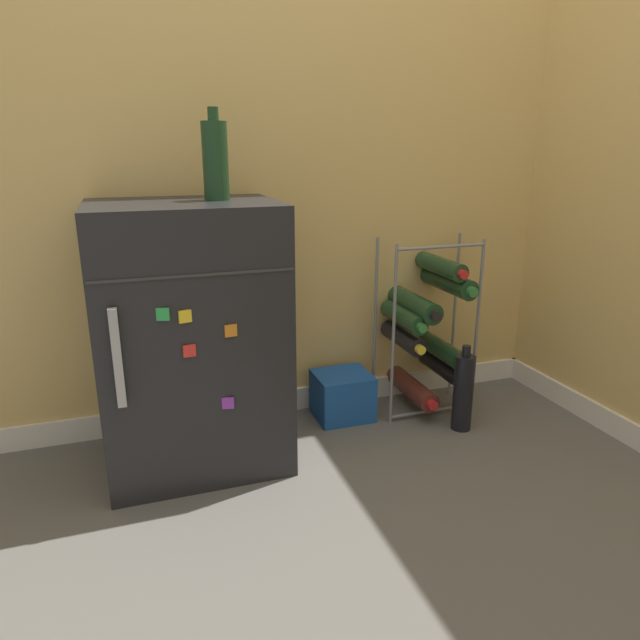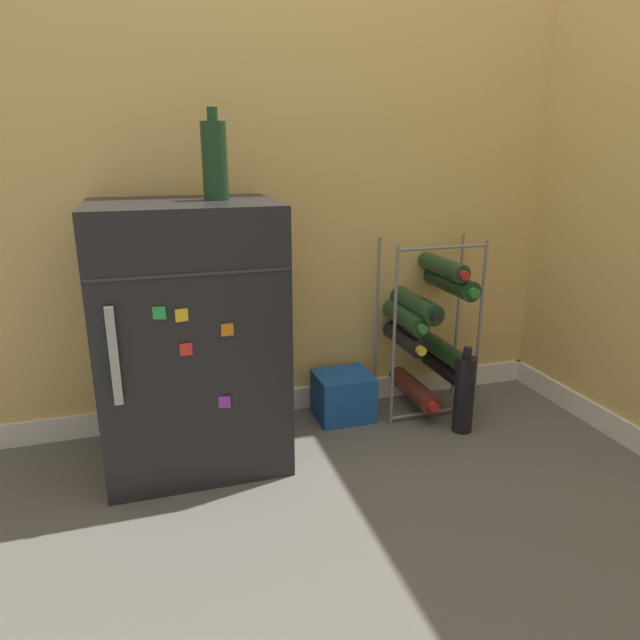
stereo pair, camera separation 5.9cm
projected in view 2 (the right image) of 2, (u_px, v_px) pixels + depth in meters
name	position (u px, v px, depth m)	size (l,w,h in m)	color
ground_plane	(387.00, 490.00, 1.78)	(14.00, 14.00, 0.00)	#56544F
wall_back	(323.00, 85.00, 2.04)	(6.87, 0.07, 2.50)	tan
mini_fridge	(191.00, 336.00, 1.86)	(0.57, 0.48, 0.87)	black
wine_rack	(428.00, 329.00, 2.24)	(0.37, 0.33, 0.70)	slate
soda_box	(343.00, 396.00, 2.24)	(0.21, 0.19, 0.18)	#194C9E
fridge_top_bottle	(215.00, 160.00, 1.75)	(0.08, 0.08, 0.27)	#19381E
loose_bottle_floor	(464.00, 394.00, 2.11)	(0.07, 0.07, 0.33)	black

